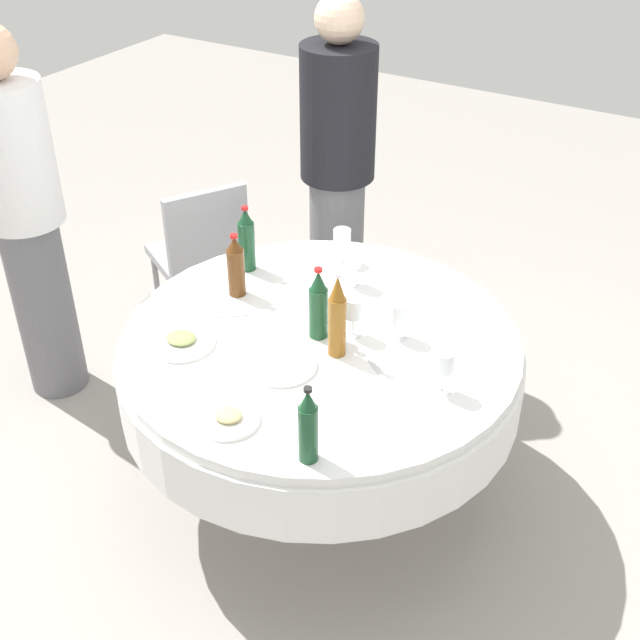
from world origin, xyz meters
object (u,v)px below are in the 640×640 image
(wine_glass_right, at_px, (342,239))
(bottle_dark_green_right, at_px, (247,240))
(plate_inner, at_px, (181,341))
(person_front, at_px, (337,175))
(dining_table, at_px, (320,368))
(bottle_dark_green_left, at_px, (319,305))
(plate_mid, at_px, (282,365))
(wine_glass_mid, at_px, (444,363))
(wine_glass_west, at_px, (352,259))
(person_rear, at_px, (25,216))
(plate_far, at_px, (228,418))
(bottle_amber_front, at_px, (337,317))
(wine_glass_left, at_px, (400,314))
(chair_east, at_px, (202,251))
(bottle_brown_rear, at_px, (236,267))
(bottle_dark_green_near, at_px, (308,427))
(wine_glass_east, at_px, (354,309))

(wine_glass_right, bearing_deg, bottle_dark_green_right, 40.51)
(plate_inner, height_order, person_front, person_front)
(dining_table, relative_size, bottle_dark_green_left, 5.27)
(bottle_dark_green_right, relative_size, plate_mid, 1.17)
(dining_table, height_order, person_front, person_front)
(wine_glass_mid, bearing_deg, bottle_dark_green_right, -18.08)
(wine_glass_west, xyz_separation_m, plate_mid, (-0.06, 0.60, -0.10))
(wine_glass_right, height_order, person_rear, person_rear)
(bottle_dark_green_left, distance_m, plate_far, 0.57)
(bottle_amber_front, xyz_separation_m, person_rear, (1.51, 0.01, -0.01))
(wine_glass_left, height_order, plate_far, wine_glass_left)
(bottle_dark_green_left, relative_size, chair_east, 0.32)
(bottle_brown_rear, height_order, person_rear, person_rear)
(dining_table, height_order, chair_east, chair_east)
(bottle_dark_green_near, xyz_separation_m, wine_glass_left, (0.05, -0.70, -0.02))
(bottle_brown_rear, distance_m, person_rear, 0.99)
(bottle_dark_green_right, xyz_separation_m, chair_east, (0.51, -0.33, -0.35))
(bottle_dark_green_right, relative_size, person_rear, 0.17)
(wine_glass_left, relative_size, wine_glass_west, 0.91)
(wine_glass_east, height_order, wine_glass_west, wine_glass_west)
(wine_glass_east, relative_size, plate_inner, 0.64)
(wine_glass_right, xyz_separation_m, wine_glass_east, (-0.30, 0.45, 0.01))
(wine_glass_east, relative_size, wine_glass_west, 0.99)
(bottle_dark_green_left, distance_m, wine_glass_right, 0.55)
(wine_glass_right, height_order, wine_glass_west, wine_glass_west)
(bottle_dark_green_near, distance_m, wine_glass_east, 0.66)
(bottle_dark_green_right, relative_size, plate_inner, 1.15)
(wine_glass_east, height_order, person_rear, person_rear)
(dining_table, relative_size, wine_glass_west, 9.30)
(person_rear, bearing_deg, plate_far, -111.79)
(dining_table, relative_size, wine_glass_right, 10.32)
(dining_table, distance_m, bottle_amber_front, 0.32)
(plate_mid, bearing_deg, wine_glass_east, -111.13)
(dining_table, xyz_separation_m, wine_glass_left, (-0.25, -0.14, 0.25))
(dining_table, xyz_separation_m, plate_inner, (0.40, 0.30, 0.16))
(bottle_amber_front, relative_size, bottle_dark_green_near, 1.22)
(wine_glass_right, height_order, person_front, person_front)
(wine_glass_mid, xyz_separation_m, plate_far, (0.51, 0.48, -0.10))
(bottle_amber_front, height_order, person_rear, person_rear)
(wine_glass_left, height_order, chair_east, wine_glass_left)
(plate_inner, bearing_deg, plate_mid, -169.69)
(plate_inner, bearing_deg, chair_east, -55.16)
(bottle_dark_green_right, bearing_deg, wine_glass_mid, 161.92)
(bottle_amber_front, height_order, plate_mid, bottle_amber_front)
(bottle_brown_rear, relative_size, plate_inner, 1.07)
(wine_glass_east, bearing_deg, wine_glass_mid, 161.83)
(dining_table, bearing_deg, person_rear, 2.73)
(bottle_dark_green_left, bearing_deg, bottle_dark_green_near, 118.19)
(bottle_dark_green_right, bearing_deg, plate_inner, 100.45)
(wine_glass_left, xyz_separation_m, plate_far, (0.26, 0.69, -0.09))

